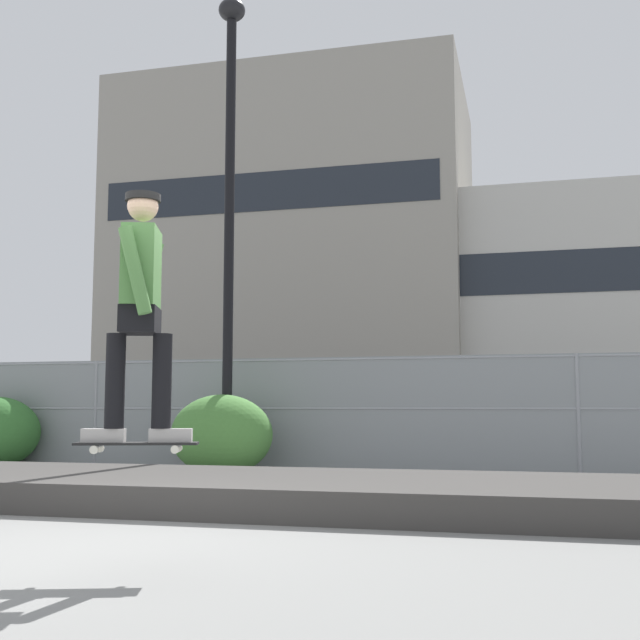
# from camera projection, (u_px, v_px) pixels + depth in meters

# --- Properties ---
(ground_plane) EXTENTS (120.00, 120.00, 0.00)m
(ground_plane) POSITION_uv_depth(u_px,v_px,m) (68.00, 552.00, 5.79)
(ground_plane) COLOR slate
(gravel_berm) EXTENTS (10.85, 2.65, 0.31)m
(gravel_berm) POSITION_uv_depth(u_px,v_px,m) (218.00, 490.00, 8.62)
(gravel_berm) COLOR #3D3A38
(gravel_berm) RESTS_ON ground_plane
(skateboard) EXTENTS (0.82, 0.44, 0.07)m
(skateboard) POSITION_uv_depth(u_px,v_px,m) (137.00, 444.00, 5.26)
(skateboard) COLOR black
(skater) EXTENTS (0.72, 0.62, 1.70)m
(skater) POSITION_uv_depth(u_px,v_px,m) (141.00, 298.00, 5.36)
(skater) COLOR #B2ADA8
(skater) RESTS_ON skateboard
(chain_fence) EXTENTS (24.13, 0.06, 1.85)m
(chain_fence) POSITION_uv_depth(u_px,v_px,m) (318.00, 414.00, 12.85)
(chain_fence) COLOR gray
(chain_fence) RESTS_ON ground_plane
(street_lamp) EXTENTS (0.44, 0.44, 7.73)m
(street_lamp) POSITION_uv_depth(u_px,v_px,m) (230.00, 177.00, 12.81)
(street_lamp) COLOR black
(street_lamp) RESTS_ON ground_plane
(parked_car_near) EXTENTS (4.54, 2.24, 1.66)m
(parked_car_near) POSITION_uv_depth(u_px,v_px,m) (87.00, 416.00, 17.22)
(parked_car_near) COLOR silver
(parked_car_near) RESTS_ON ground_plane
(parked_car_mid) EXTENTS (4.50, 2.15, 1.66)m
(parked_car_mid) POSITION_uv_depth(u_px,v_px,m) (385.00, 418.00, 15.37)
(parked_car_mid) COLOR black
(parked_car_mid) RESTS_ON ground_plane
(library_building) EXTENTS (23.62, 15.77, 23.26)m
(library_building) POSITION_uv_depth(u_px,v_px,m) (300.00, 258.00, 56.94)
(library_building) COLOR gray
(library_building) RESTS_ON ground_plane
(office_block) EXTENTS (20.61, 12.44, 14.20)m
(office_block) POSITION_uv_depth(u_px,v_px,m) (584.00, 312.00, 51.28)
(office_block) COLOR #B2AFA8
(office_block) RESTS_ON ground_plane
(shrub_right) EXTENTS (1.60, 1.31, 1.24)m
(shrub_right) POSITION_uv_depth(u_px,v_px,m) (222.00, 435.00, 12.25)
(shrub_right) COLOR #477F38
(shrub_right) RESTS_ON ground_plane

